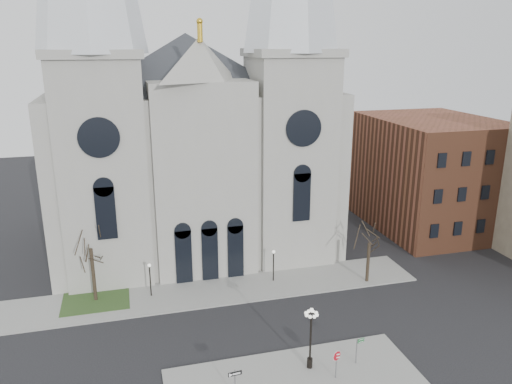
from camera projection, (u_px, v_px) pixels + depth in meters
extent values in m
plane|color=black|center=(242.00, 358.00, 37.77)|extent=(160.00, 160.00, 0.00)
cube|color=gray|center=(215.00, 291.00, 47.93)|extent=(40.00, 6.00, 0.14)
cube|color=#2E4E21|center=(96.00, 300.00, 46.12)|extent=(6.00, 5.00, 0.18)
cube|color=#9A9990|center=(190.00, 165.00, 59.25)|extent=(30.00, 24.00, 18.00)
pyramid|color=#2D3035|center=(185.00, 33.00, 54.95)|extent=(33.00, 26.40, 6.00)
cube|color=#9A9990|center=(104.00, 171.00, 48.46)|extent=(8.00, 8.00, 22.00)
cylinder|color=black|center=(99.00, 137.00, 43.56)|extent=(3.60, 0.30, 3.60)
cube|color=#9A9990|center=(289.00, 160.00, 53.16)|extent=(8.00, 8.00, 22.00)
cylinder|color=black|center=(303.00, 128.00, 48.27)|extent=(3.60, 0.30, 3.60)
cube|color=#9A9990|center=(204.00, 180.00, 49.78)|extent=(10.00, 5.00, 19.50)
pyramid|color=#9A9990|center=(200.00, 59.00, 46.41)|extent=(11.00, 5.00, 4.00)
cube|color=brown|center=(430.00, 173.00, 63.56)|extent=(14.00, 18.00, 14.00)
cylinder|color=black|center=(93.00, 275.00, 45.40)|extent=(0.32, 0.32, 5.25)
cylinder|color=black|center=(368.00, 263.00, 49.21)|extent=(0.32, 0.32, 4.20)
cylinder|color=black|center=(150.00, 281.00, 46.46)|extent=(0.12, 0.12, 3.00)
sphere|color=white|center=(149.00, 265.00, 46.00)|extent=(0.32, 0.32, 0.32)
cylinder|color=black|center=(273.00, 267.00, 49.43)|extent=(0.12, 0.12, 3.00)
sphere|color=white|center=(274.00, 252.00, 48.97)|extent=(0.32, 0.32, 0.32)
cylinder|color=slate|center=(336.00, 365.00, 35.08)|extent=(0.08, 0.08, 2.13)
cylinder|color=#AD0B18|center=(337.00, 356.00, 34.87)|extent=(0.74, 0.05, 0.74)
cylinder|color=white|center=(337.00, 356.00, 34.87)|extent=(0.80, 0.04, 0.80)
cube|color=white|center=(337.00, 354.00, 34.83)|extent=(0.41, 0.03, 0.09)
cube|color=white|center=(337.00, 357.00, 34.90)|extent=(0.46, 0.03, 0.09)
cylinder|color=black|center=(310.00, 342.00, 35.90)|extent=(0.15, 0.15, 4.30)
cylinder|color=black|center=(310.00, 363.00, 36.41)|extent=(0.41, 0.41, 0.75)
sphere|color=white|center=(312.00, 310.00, 35.17)|extent=(0.30, 0.30, 0.30)
cylinder|color=slate|center=(235.00, 384.00, 33.06)|extent=(0.09, 0.09, 2.17)
cube|color=black|center=(235.00, 373.00, 32.82)|extent=(0.95, 0.13, 0.31)
cylinder|color=slate|center=(356.00, 351.00, 36.70)|extent=(0.08, 0.08, 2.07)
cube|color=#0C5A20|center=(361.00, 339.00, 36.59)|extent=(0.58, 0.14, 0.14)
cube|color=#0C5A20|center=(361.00, 341.00, 36.64)|extent=(0.58, 0.14, 0.14)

